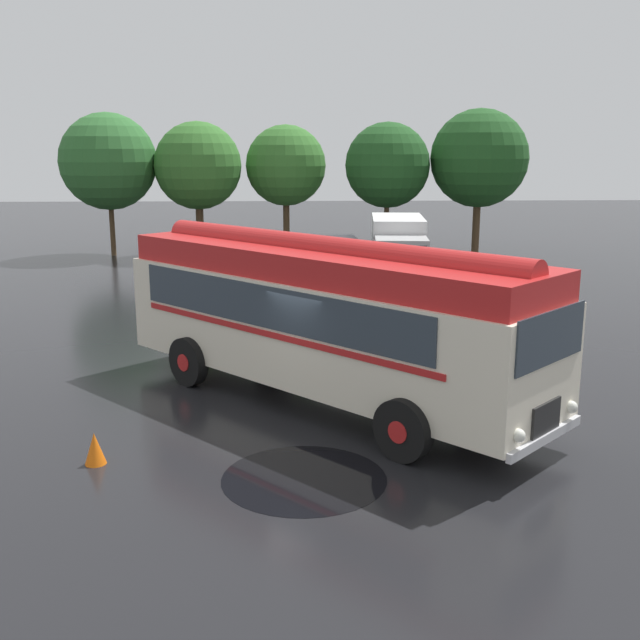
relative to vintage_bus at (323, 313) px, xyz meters
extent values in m
plane|color=black|center=(0.11, -0.51, -1.89)|extent=(120.00, 120.00, 0.00)
cube|color=silver|center=(-0.01, 0.01, -0.29)|extent=(8.77, 8.91, 2.10)
cube|color=red|center=(-0.01, 0.01, 1.04)|extent=(8.48, 8.63, 0.56)
cylinder|color=red|center=(-0.01, 0.01, 1.30)|extent=(7.06, 7.23, 0.60)
cube|color=#2D3842|center=(0.69, 1.11, 0.28)|extent=(5.61, 5.76, 0.84)
cube|color=#2D3842|center=(-1.12, -0.66, 0.28)|extent=(5.61, 5.76, 0.84)
cube|color=red|center=(0.76, 1.03, -0.26)|extent=(5.74, 5.90, 0.12)
cube|color=red|center=(-1.05, -0.73, -0.26)|extent=(5.74, 5.90, 0.12)
cube|color=#2D3842|center=(3.49, -3.59, 0.38)|extent=(1.60, 1.56, 0.88)
cube|color=black|center=(3.49, -3.59, -0.99)|extent=(0.69, 0.67, 0.56)
cube|color=silver|center=(3.51, -3.60, -1.32)|extent=(1.77, 1.73, 0.16)
sphere|color=white|center=(4.15, -2.97, -1.02)|extent=(0.22, 0.22, 0.22)
sphere|color=white|center=(2.86, -4.22, -1.02)|extent=(0.22, 0.22, 0.22)
cylinder|color=black|center=(3.09, -1.31, -1.34)|extent=(0.97, 0.98, 1.10)
cylinder|color=red|center=(3.09, -1.31, -1.34)|extent=(0.50, 0.50, 0.39)
cylinder|color=black|center=(1.22, -3.12, -1.34)|extent=(0.97, 0.98, 1.10)
cylinder|color=red|center=(1.22, -3.12, -1.34)|extent=(0.50, 0.50, 0.39)
cylinder|color=black|center=(-1.10, 2.99, -1.34)|extent=(0.97, 0.98, 1.10)
cylinder|color=red|center=(-1.10, 2.99, -1.34)|extent=(0.50, 0.50, 0.39)
cylinder|color=black|center=(-2.96, 1.18, -1.34)|extent=(0.97, 0.98, 1.10)
cylinder|color=red|center=(-2.96, 1.18, -1.34)|extent=(0.50, 0.50, 0.39)
cube|color=maroon|center=(-4.65, 14.69, -1.22)|extent=(1.72, 4.21, 0.70)
cube|color=maroon|center=(-4.65, 14.84, -0.55)|extent=(1.51, 2.19, 0.64)
cube|color=#2D3842|center=(-3.89, 14.83, -0.55)|extent=(0.03, 1.93, 0.50)
cube|color=#2D3842|center=(-5.40, 14.84, -0.55)|extent=(0.03, 1.93, 0.50)
cylinder|color=black|center=(-3.77, 13.38, -1.57)|extent=(0.20, 0.64, 0.64)
cylinder|color=black|center=(-5.53, 13.39, -1.57)|extent=(0.20, 0.64, 0.64)
cylinder|color=black|center=(-3.76, 15.99, -1.57)|extent=(0.20, 0.64, 0.64)
cylinder|color=black|center=(-5.52, 15.99, -1.57)|extent=(0.20, 0.64, 0.64)
cube|color=silver|center=(-1.74, 14.71, -1.22)|extent=(2.27, 4.40, 0.70)
cube|color=silver|center=(-1.71, 14.85, -0.55)|extent=(1.79, 2.37, 0.64)
cube|color=#2D3842|center=(-0.96, 14.75, -0.55)|extent=(0.30, 1.92, 0.50)
cube|color=#2D3842|center=(-2.46, 14.96, -0.55)|extent=(0.30, 1.92, 0.50)
cylinder|color=black|center=(-1.05, 13.29, -1.57)|extent=(0.29, 0.66, 0.64)
cylinder|color=black|center=(-2.79, 13.54, -1.57)|extent=(0.29, 0.66, 0.64)
cylinder|color=black|center=(-0.68, 15.87, -1.57)|extent=(0.29, 0.66, 0.64)
cylinder|color=black|center=(-2.42, 16.12, -1.57)|extent=(0.29, 0.66, 0.64)
cube|color=black|center=(1.23, 14.81, -1.22)|extent=(1.94, 4.29, 0.70)
cube|color=black|center=(1.22, 14.95, -0.55)|extent=(1.62, 2.27, 0.64)
cube|color=#2D3842|center=(1.97, 15.00, -0.55)|extent=(0.13, 1.93, 0.50)
cube|color=#2D3842|center=(0.46, 14.91, -0.55)|extent=(0.13, 1.93, 0.50)
cylinder|color=black|center=(2.18, 13.56, -1.57)|extent=(0.24, 0.65, 0.64)
cylinder|color=black|center=(0.42, 13.46, -1.57)|extent=(0.24, 0.65, 0.64)
cylinder|color=black|center=(2.03, 16.15, -1.57)|extent=(0.24, 0.65, 0.64)
cylinder|color=black|center=(0.27, 16.05, -1.57)|extent=(0.24, 0.65, 0.64)
cube|color=silver|center=(3.59, 14.84, -0.44)|extent=(2.34, 4.11, 2.10)
cube|color=#A4A4A4|center=(3.33, 11.95, -0.69)|extent=(2.05, 1.90, 1.60)
cube|color=#2D3842|center=(3.25, 11.07, -0.41)|extent=(1.70, 0.18, 0.72)
cylinder|color=black|center=(4.37, 11.91, -1.49)|extent=(0.31, 0.82, 0.80)
cylinder|color=black|center=(2.30, 12.10, -1.49)|extent=(0.31, 0.82, 0.80)
cylinder|color=black|center=(4.69, 15.47, -1.49)|extent=(0.31, 0.82, 0.80)
cylinder|color=black|center=(2.62, 15.65, -1.49)|extent=(0.31, 0.82, 0.80)
cylinder|color=#4C3823|center=(-9.42, 22.01, -0.49)|extent=(0.24, 0.24, 2.80)
sphere|color=#2D662D|center=(-9.42, 22.01, 2.64)|extent=(4.62, 4.62, 4.62)
sphere|color=#2D662D|center=(-9.28, 21.67, 2.41)|extent=(3.13, 3.13, 3.13)
cylinder|color=#4C3823|center=(-5.14, 21.90, -0.51)|extent=(0.37, 0.37, 2.76)
sphere|color=#336B28|center=(-5.14, 21.90, 2.44)|extent=(4.19, 4.19, 4.19)
sphere|color=#336B28|center=(-5.55, 21.74, 2.35)|extent=(2.99, 2.99, 2.99)
cylinder|color=#4C3823|center=(-0.92, 22.68, -0.47)|extent=(0.32, 0.32, 2.84)
sphere|color=#336B28|center=(-0.92, 22.68, 2.43)|extent=(3.95, 3.95, 3.95)
sphere|color=#336B28|center=(-0.68, 22.65, 2.49)|extent=(2.39, 2.39, 2.39)
cylinder|color=#4C3823|center=(4.03, 21.95, -0.49)|extent=(0.25, 0.25, 2.80)
sphere|color=#1E4C1E|center=(4.03, 21.95, 2.45)|extent=(4.12, 4.12, 4.12)
sphere|color=#1E4C1E|center=(4.34, 21.86, 2.76)|extent=(2.72, 2.72, 2.72)
cylinder|color=#4C3823|center=(8.52, 22.02, -0.45)|extent=(0.37, 0.37, 2.89)
sphere|color=#1E4C1E|center=(8.52, 22.02, 2.78)|extent=(4.76, 4.76, 4.76)
sphere|color=#1E4C1E|center=(9.05, 21.78, 2.58)|extent=(2.87, 2.87, 2.87)
cone|color=orange|center=(-3.97, -3.07, -1.62)|extent=(0.36, 0.36, 0.55)
cylinder|color=black|center=(-0.46, -3.78, -1.89)|extent=(2.68, 2.68, 0.01)
camera|label=1|loc=(-0.61, -14.96, 3.33)|focal=42.00mm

